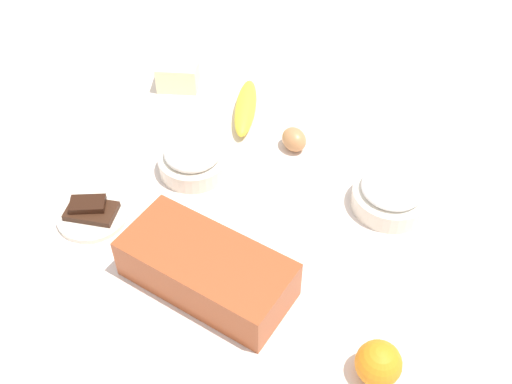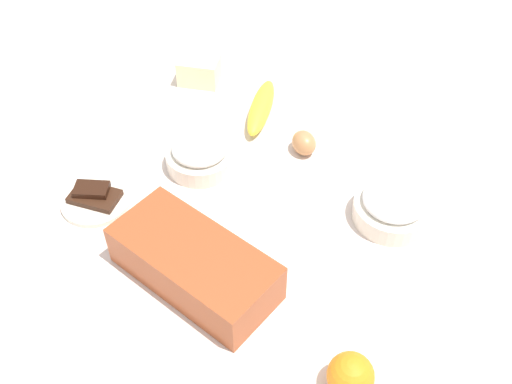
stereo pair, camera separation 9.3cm
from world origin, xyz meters
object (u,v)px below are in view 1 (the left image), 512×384
at_px(loaf_pan, 207,269).
at_px(flour_bowl, 193,159).
at_px(sugar_bowl, 391,194).
at_px(egg_near_butter, 294,139).
at_px(banana, 246,107).
at_px(chocolate_plate, 92,213).
at_px(orange_fruit, 378,363).
at_px(butter_block, 178,76).

height_order(loaf_pan, flour_bowl, loaf_pan).
bearing_deg(sugar_bowl, egg_near_butter, -22.65).
height_order(loaf_pan, egg_near_butter, loaf_pan).
height_order(flour_bowl, banana, flour_bowl).
bearing_deg(chocolate_plate, banana, -112.35).
bearing_deg(egg_near_butter, loaf_pan, 85.81).
bearing_deg(flour_bowl, banana, -99.32).
relative_size(sugar_bowl, orange_fruit, 2.08).
bearing_deg(sugar_bowl, banana, -24.18).
xyz_separation_m(orange_fruit, chocolate_plate, (0.56, -0.12, -0.02)).
distance_m(butter_block, egg_near_butter, 0.33).
bearing_deg(flour_bowl, chocolate_plate, 55.61).
bearing_deg(orange_fruit, sugar_bowl, -81.20).
relative_size(sugar_bowl, egg_near_butter, 2.45).
xyz_separation_m(flour_bowl, butter_block, (0.15, -0.24, -0.00)).
height_order(banana, egg_near_butter, egg_near_butter).
bearing_deg(chocolate_plate, flour_bowl, -124.39).
xyz_separation_m(flour_bowl, orange_fruit, (-0.43, 0.30, 0.00)).
bearing_deg(flour_bowl, egg_near_butter, -141.19).
height_order(sugar_bowl, egg_near_butter, sugar_bowl).
bearing_deg(sugar_bowl, loaf_pan, 49.16).
bearing_deg(orange_fruit, banana, -51.30).
bearing_deg(loaf_pan, egg_near_butter, -82.40).
distance_m(loaf_pan, sugar_bowl, 0.37).
xyz_separation_m(banana, egg_near_butter, (-0.13, 0.07, 0.00)).
xyz_separation_m(sugar_bowl, banana, (0.35, -0.16, -0.01)).
xyz_separation_m(orange_fruit, butter_block, (0.58, -0.54, -0.00)).
bearing_deg(egg_near_butter, banana, -26.63).
relative_size(butter_block, egg_near_butter, 1.55).
relative_size(sugar_bowl, butter_block, 1.58).
relative_size(flour_bowl, egg_near_butter, 2.35).
bearing_deg(flour_bowl, sugar_bowl, -173.81).
bearing_deg(sugar_bowl, flour_bowl, 6.19).
bearing_deg(butter_block, chocolate_plate, 93.60).
xyz_separation_m(banana, butter_block, (0.18, -0.04, 0.01)).
bearing_deg(butter_block, loaf_pan, 120.67).
bearing_deg(egg_near_butter, sugar_bowl, 157.35).
height_order(sugar_bowl, butter_block, sugar_bowl).
relative_size(banana, chocolate_plate, 1.46).
height_order(flour_bowl, chocolate_plate, flour_bowl).
bearing_deg(orange_fruit, egg_near_butter, -58.17).
height_order(loaf_pan, banana, loaf_pan).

